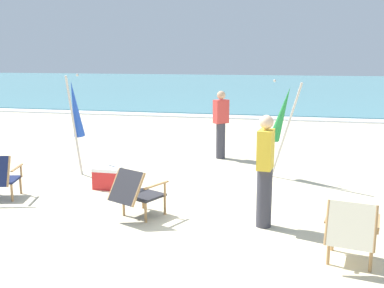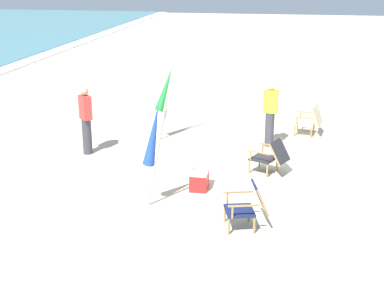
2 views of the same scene
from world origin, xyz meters
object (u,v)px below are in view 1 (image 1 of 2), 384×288
object	(u,v)px
cooler_box	(108,178)
umbrella_furled_blue	(75,110)
beach_chair_far_center	(351,231)
person_near_chairs	(265,170)
person_by_waterline	(221,124)
umbrella_furled_green	(282,115)
beach_chair_front_left	(136,192)

from	to	relation	value
cooler_box	umbrella_furled_blue	bearing A→B (deg)	144.33
beach_chair_far_center	person_near_chairs	distance (m)	1.55
beach_chair_far_center	cooler_box	size ratio (longest dim) A/B	1.66
person_by_waterline	umbrella_furled_green	bearing A→B (deg)	-47.22
umbrella_furled_blue	cooler_box	size ratio (longest dim) A/B	4.28
umbrella_furled_blue	cooler_box	xyz separation A→B (m)	(0.96, -0.69, -1.17)
beach_chair_far_center	person_by_waterline	xyz separation A→B (m)	(-2.43, 5.29, 0.41)
beach_chair_front_left	umbrella_furled_green	bearing A→B (deg)	53.54
umbrella_furled_green	umbrella_furled_blue	bearing A→B (deg)	-170.31
person_near_chairs	cooler_box	bearing A→B (deg)	156.85
umbrella_furled_blue	person_by_waterline	world-z (taller)	umbrella_furled_blue
beach_chair_front_left	person_by_waterline	xyz separation A→B (m)	(0.56, 4.36, 0.42)
beach_chair_front_left	umbrella_furled_green	xyz separation A→B (m)	(2.04, 2.76, 0.88)
beach_chair_front_left	person_near_chairs	size ratio (longest dim) A/B	0.58
umbrella_furled_green	person_near_chairs	xyz separation A→B (m)	(-0.13, -2.66, -0.46)
umbrella_furled_blue	cooler_box	bearing A→B (deg)	-35.67
beach_chair_front_left	umbrella_furled_green	distance (m)	3.54
person_near_chairs	cooler_box	world-z (taller)	person_near_chairs
beach_chair_front_left	umbrella_furled_green	size ratio (longest dim) A/B	0.47
umbrella_furled_blue	person_by_waterline	size ratio (longest dim) A/B	1.29
person_near_chairs	cooler_box	size ratio (longest dim) A/B	3.33
person_by_waterline	beach_chair_far_center	bearing A→B (deg)	-65.34
beach_chair_far_center	cooler_box	bearing A→B (deg)	150.33
person_near_chairs	beach_chair_far_center	bearing A→B (deg)	-43.88
umbrella_furled_blue	person_by_waterline	distance (m)	3.50
beach_chair_front_left	person_near_chairs	world-z (taller)	person_near_chairs
umbrella_furled_green	beach_chair_far_center	bearing A→B (deg)	-75.55
beach_chair_front_left	person_by_waterline	size ratio (longest dim) A/B	0.58
umbrella_furled_green	person_by_waterline	world-z (taller)	umbrella_furled_green
beach_chair_front_left	umbrella_furled_green	world-z (taller)	umbrella_furled_green
beach_chair_far_center	person_by_waterline	size ratio (longest dim) A/B	0.50
cooler_box	beach_chair_far_center	bearing A→B (deg)	-29.67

